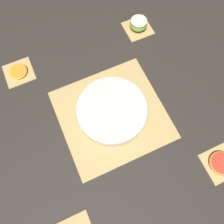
# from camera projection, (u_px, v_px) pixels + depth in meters

# --- Properties ---
(ground_plane) EXTENTS (6.00, 6.00, 0.00)m
(ground_plane) POSITION_uv_depth(u_px,v_px,m) (112.00, 115.00, 0.92)
(ground_plane) COLOR #2D2823
(bamboo_mat_center) EXTENTS (0.41, 0.43, 0.01)m
(bamboo_mat_center) POSITION_uv_depth(u_px,v_px,m) (112.00, 114.00, 0.92)
(bamboo_mat_center) COLOR tan
(bamboo_mat_center) RESTS_ON ground_plane
(coaster_mat_near_left) EXTENTS (0.13, 0.13, 0.01)m
(coaster_mat_near_left) POSITION_uv_depth(u_px,v_px,m) (19.00, 72.00, 0.99)
(coaster_mat_near_left) COLOR tan
(coaster_mat_near_left) RESTS_ON ground_plane
(coaster_mat_far_left) EXTENTS (0.13, 0.13, 0.01)m
(coaster_mat_far_left) POSITION_uv_depth(u_px,v_px,m) (138.00, 28.00, 1.07)
(coaster_mat_far_left) COLOR tan
(coaster_mat_far_left) RESTS_ON ground_plane
(coaster_mat_far_right) EXTENTS (0.13, 0.13, 0.01)m
(coaster_mat_far_right) POSITION_uv_depth(u_px,v_px,m) (220.00, 163.00, 0.85)
(coaster_mat_far_right) COLOR tan
(coaster_mat_far_right) RESTS_ON ground_plane
(fruit_salad_bowl) EXTENTS (0.28, 0.28, 0.07)m
(fruit_salad_bowl) POSITION_uv_depth(u_px,v_px,m) (112.00, 111.00, 0.88)
(fruit_salad_bowl) COLOR silver
(fruit_salad_bowl) RESTS_ON bamboo_mat_center
(apple_half) EXTENTS (0.08, 0.08, 0.05)m
(apple_half) POSITION_uv_depth(u_px,v_px,m) (138.00, 24.00, 1.04)
(apple_half) COLOR #7FAD38
(apple_half) RESTS_ON coaster_mat_far_left
(orange_slice_whole) EXTENTS (0.08, 0.08, 0.01)m
(orange_slice_whole) POSITION_uv_depth(u_px,v_px,m) (18.00, 71.00, 0.98)
(orange_slice_whole) COLOR orange
(orange_slice_whole) RESTS_ON coaster_mat_near_left
(grapefruit_slice) EXTENTS (0.09, 0.09, 0.01)m
(grapefruit_slice) POSITION_uv_depth(u_px,v_px,m) (221.00, 163.00, 0.84)
(grapefruit_slice) COLOR red
(grapefruit_slice) RESTS_ON coaster_mat_far_right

